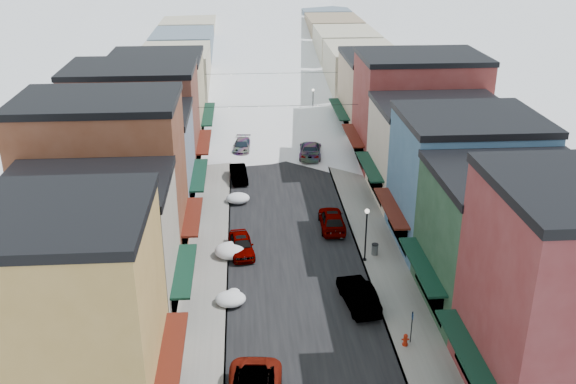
{
  "coord_description": "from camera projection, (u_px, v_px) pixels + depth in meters",
  "views": [
    {
      "loc": [
        -3.55,
        -23.36,
        23.75
      ],
      "look_at": [
        0.0,
        26.38,
        2.46
      ],
      "focal_mm": 40.0,
      "sensor_mm": 36.0,
      "label": 1
    }
  ],
  "objects": [
    {
      "name": "bldg_l_brick_far",
      "position": [
        135.0,
        121.0,
        62.76
      ],
      "size": [
        13.3,
        9.2,
        11.0
      ],
      "color": "brown",
      "rests_on": "ground"
    },
    {
      "name": "car_gray_suv",
      "position": [
        332.0,
        219.0,
        53.04
      ],
      "size": [
        2.09,
        4.98,
        1.69
      ],
      "primitive_type": "imported",
      "rotation": [
        0.0,
        0.0,
        3.12
      ],
      "color": "gray",
      "rests_on": "ground"
    },
    {
      "name": "bldg_l_cream",
      "position": [
        92.0,
        251.0,
        39.73
      ],
      "size": [
        11.3,
        8.2,
        9.5
      ],
      "color": "#BAAA95",
      "rests_on": "ground"
    },
    {
      "name": "bldg_r_green",
      "position": [
        509.0,
        241.0,
        40.99
      ],
      "size": [
        11.3,
        9.2,
        9.5
      ],
      "color": "#1F422A",
      "rests_on": "ground"
    },
    {
      "name": "bldg_r_brick_far",
      "position": [
        418.0,
        110.0,
        65.43
      ],
      "size": [
        13.3,
        9.2,
        11.5
      ],
      "color": "maroon",
      "rests_on": "ground"
    },
    {
      "name": "snow_pile_near",
      "position": [
        231.0,
        298.0,
        42.77
      ],
      "size": [
        2.07,
        2.47,
        0.87
      ],
      "color": "white",
      "rests_on": "ground"
    },
    {
      "name": "bldg_r_blue",
      "position": [
        465.0,
        181.0,
        49.05
      ],
      "size": [
        11.3,
        9.2,
        10.5
      ],
      "color": "#3B6286",
      "rests_on": "ground"
    },
    {
      "name": "road",
      "position": [
        270.0,
        111.0,
        86.03
      ],
      "size": [
        10.0,
        160.0,
        0.01
      ],
      "primitive_type": "cube",
      "color": "black",
      "rests_on": "ground"
    },
    {
      "name": "car_silver_wagon",
      "position": [
        242.0,
        146.0,
        70.67
      ],
      "size": [
        2.29,
        4.75,
        1.33
      ],
      "primitive_type": "imported",
      "rotation": [
        0.0,
        0.0,
        -0.09
      ],
      "color": "#A7AAAF",
      "rests_on": "ground"
    },
    {
      "name": "sidewalk_right",
      "position": [
        319.0,
        109.0,
        86.43
      ],
      "size": [
        3.2,
        160.0,
        0.15
      ],
      "primitive_type": "cube",
      "color": "gray",
      "rests_on": "ground"
    },
    {
      "name": "snow_pile_far",
      "position": [
        238.0,
        198.0,
        58.11
      ],
      "size": [
        2.14,
        2.52,
        0.91
      ],
      "color": "white",
      "rests_on": "ground"
    },
    {
      "name": "sidewalk_left",
      "position": [
        221.0,
        111.0,
        85.57
      ],
      "size": [
        3.2,
        160.0,
        0.15
      ],
      "primitive_type": "cube",
      "color": "gray",
      "rests_on": "ground"
    },
    {
      "name": "car_black_sedan",
      "position": [
        310.0,
        150.0,
        69.13
      ],
      "size": [
        2.98,
        5.94,
        1.65
      ],
      "primitive_type": "imported",
      "rotation": [
        0.0,
        0.0,
        3.02
      ],
      "color": "black",
      "rests_on": "ground"
    },
    {
      "name": "car_lane_white",
      "position": [
        274.0,
        96.0,
        90.24
      ],
      "size": [
        2.83,
        5.29,
        1.41
      ],
      "primitive_type": "imported",
      "rotation": [
        0.0,
        0.0,
        3.24
      ],
      "color": "silver",
      "rests_on": "ground"
    },
    {
      "name": "trash_can",
      "position": [
        375.0,
        249.0,
        48.75
      ],
      "size": [
        0.52,
        0.52,
        0.89
      ],
      "color": "slate",
      "rests_on": "sidewalk_right"
    },
    {
      "name": "parking_sign",
      "position": [
        412.0,
        325.0,
        38.29
      ],
      "size": [
        0.06,
        0.3,
        2.18
      ],
      "color": "black",
      "rests_on": "sidewalk_right"
    },
    {
      "name": "bldg_l_yellow",
      "position": [
        53.0,
        316.0,
        31.54
      ],
      "size": [
        11.3,
        8.7,
        11.5
      ],
      "color": "tan",
      "rests_on": "ground"
    },
    {
      "name": "bldg_l_brick_near",
      "position": [
        106.0,
        181.0,
        46.44
      ],
      "size": [
        12.3,
        8.2,
        12.5
      ],
      "color": "brown",
      "rests_on": "ground"
    },
    {
      "name": "car_dark_hatch",
      "position": [
        239.0,
        173.0,
        62.96
      ],
      "size": [
        1.92,
        4.4,
        1.41
      ],
      "primitive_type": "imported",
      "rotation": [
        0.0,
        0.0,
        0.1
      ],
      "color": "black",
      "rests_on": "ground"
    },
    {
      "name": "bldg_l_tan",
      "position": [
        158.0,
        99.0,
        72.19
      ],
      "size": [
        11.3,
        11.2,
        10.0
      ],
      "color": "tan",
      "rests_on": "ground"
    },
    {
      "name": "overhead_cables",
      "position": [
        275.0,
        88.0,
        72.13
      ],
      "size": [
        16.4,
        15.04,
        0.04
      ],
      "color": "black",
      "rests_on": "ground"
    },
    {
      "name": "curb_right",
      "position": [
        308.0,
        110.0,
        86.33
      ],
      "size": [
        0.1,
        160.0,
        0.15
      ],
      "primitive_type": "cube",
      "color": "slate",
      "rests_on": "ground"
    },
    {
      "name": "snow_pile_mid",
      "position": [
        232.0,
        250.0,
        48.75
      ],
      "size": [
        2.65,
        2.83,
        1.12
      ],
      "color": "white",
      "rests_on": "ground"
    },
    {
      "name": "bldg_r_cream",
      "position": [
        437.0,
        151.0,
        57.64
      ],
      "size": [
        12.3,
        9.2,
        9.0
      ],
      "color": "beige",
      "rests_on": "ground"
    },
    {
      "name": "fire_hydrant",
      "position": [
        405.0,
        340.0,
        38.39
      ],
      "size": [
        0.46,
        0.35,
        0.78
      ],
      "color": "#A41C08",
      "rests_on": "sidewalk_right"
    },
    {
      "name": "streetlamp_near",
      "position": [
        366.0,
        228.0,
        47.08
      ],
      "size": [
        0.35,
        0.35,
        4.22
      ],
      "color": "black",
      "rests_on": "sidewalk_right"
    },
    {
      "name": "car_green_sedan",
      "position": [
        358.0,
        294.0,
        42.49
      ],
      "size": [
        2.38,
        5.12,
        1.62
      ],
      "primitive_type": "imported",
      "rotation": [
        0.0,
        0.0,
        3.28
      ],
      "color": "black",
      "rests_on": "ground"
    },
    {
      "name": "car_lane_silver",
      "position": [
        255.0,
        122.0,
        78.69
      ],
      "size": [
        2.32,
        4.76,
        1.56
      ],
      "primitive_type": "imported",
      "rotation": [
        0.0,
        0.0,
        -0.1
      ],
      "color": "#A6A7AE",
      "rests_on": "ground"
    },
    {
      "name": "curb_left",
      "position": [
        233.0,
        111.0,
        85.67
      ],
      "size": [
        0.1,
        160.0,
        0.15
      ],
      "primitive_type": "cube",
      "color": "slate",
      "rests_on": "ground"
    },
    {
      "name": "bldg_l_grayblue",
      "position": [
        133.0,
        162.0,
        54.96
      ],
      "size": [
        11.3,
        9.2,
        9.0
      ],
      "color": "gray",
      "rests_on": "ground"
    },
    {
      "name": "car_silver_sedan",
      "position": [
        241.0,
        245.0,
        49.13
      ],
      "size": [
        2.25,
        4.5,
        1.47
      ],
      "primitive_type": "imported",
      "rotation": [
        0.0,
        0.0,
        0.12
      ],
      "color": "#A8ACB1",
      "rests_on": "ground"
    },
    {
      "name": "bldg_r_tan",
      "position": [
        387.0,
        95.0,
        74.94
      ],
      "size": [
        11.3,
        11.2,
        9.5
      ],
      "color": "tan",
      "rests_on": "ground"
    },
    {
      "name": "streetlamp_far",
      "position": [
        313.0,
        100.0,
        80.73
      ],
      "size": [
        0.34,
        0.34,
        4.04
      ],
      "color": "black",
      "rests_on": "sidewalk_right"
    },
    {
      "name": "distant_blocks",
      "position": [
        264.0,
        49.0,
        105.56
      ],
      "size": [
        34.0,
        55.0,
        8.0
      ],
      "color": "gray",
      "rests_on": "ground"
    }
  ]
}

